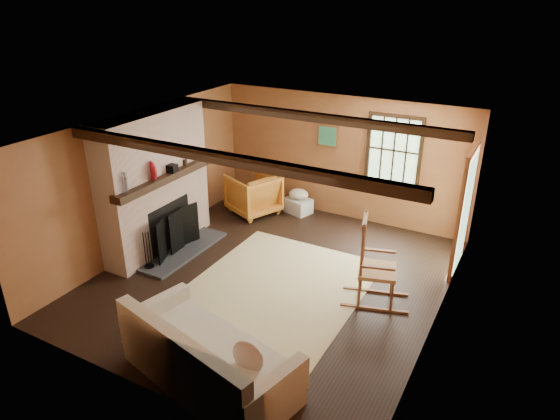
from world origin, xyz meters
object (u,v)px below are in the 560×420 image
Objects in this scene: armchair at (253,194)px; fireplace at (156,188)px; rocking_chair at (374,267)px; laundry_basket at (298,206)px; sofa at (206,362)px.

fireplace is at bearing 5.96° from armchair.
fireplace is 2.65× the size of armchair.
rocking_chair is 2.66× the size of laundry_basket.
rocking_chair is at bearing -44.25° from laundry_basket.
fireplace is 1.81× the size of rocking_chair.
fireplace is 2.23m from armchair.
laundry_basket is (-1.24, 4.80, -0.16)m from sofa.
fireplace reaches higher than rocking_chair.
fireplace reaches higher than sofa.
rocking_chair is at bearing 83.44° from armchair.
sofa reaches higher than laundry_basket.
laundry_basket is (-2.35, 2.29, -0.41)m from rocking_chair.
laundry_basket is 0.95m from armchair.
rocking_chair reaches higher than laundry_basket.
fireplace is at bearing -120.60° from laundry_basket.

